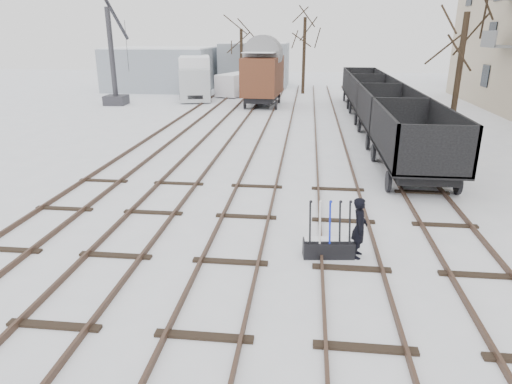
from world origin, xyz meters
TOP-DOWN VIEW (x-y plane):
  - ground at (0.00, 0.00)m, footprint 120.00×120.00m
  - tracks at (-0.00, 13.67)m, footprint 13.90×52.00m
  - shed_left at (-13.00, 36.00)m, footprint 10.00×8.00m
  - shed_right at (-4.00, 40.00)m, footprint 7.00×6.00m
  - ground_frame at (2.46, 0.63)m, footprint 1.34×0.56m
  - worker at (3.21, 0.73)m, footprint 0.47×0.64m
  - freight_wagon_a at (6.00, 8.13)m, footprint 2.64×6.59m
  - freight_wagon_b at (6.00, 14.53)m, footprint 2.64×6.59m
  - freight_wagon_c at (6.00, 20.93)m, footprint 2.64×6.59m
  - freight_wagon_d at (6.00, 27.33)m, footprint 2.64×6.59m
  - box_van_wagon at (-1.76, 25.97)m, footprint 3.21×5.58m
  - lorry at (-8.10, 29.85)m, footprint 3.70×8.09m
  - panel_van at (-4.80, 31.89)m, footprint 3.31×4.88m
  - crane at (-13.50, 25.50)m, footprint 1.71×4.83m
  - tree_near at (9.37, 14.85)m, footprint 0.30×0.30m
  - tree_far_left at (-4.79, 35.41)m, footprint 0.30×0.30m
  - tree_far_right at (1.25, 34.08)m, footprint 0.30×0.30m

SIDE VIEW (x-z plane):
  - ground at x=0.00m, z-range 0.00..0.00m
  - tracks at x=0.00m, z-range -0.01..0.16m
  - ground_frame at x=2.46m, z-range -0.46..1.03m
  - worker at x=3.21m, z-range 0.00..1.60m
  - freight_wagon_a at x=6.00m, z-range -0.32..2.38m
  - freight_wagon_b at x=6.00m, z-range -0.32..2.38m
  - freight_wagon_c at x=6.00m, z-range -0.32..2.38m
  - freight_wagon_d at x=6.00m, z-range -0.32..2.38m
  - panel_van at x=-4.80m, z-range 0.04..2.02m
  - lorry at x=-8.10m, z-range 0.05..3.58m
  - shed_left at x=-13.00m, z-range 0.00..4.10m
  - crane at x=-13.50m, z-range -1.96..6.31m
  - shed_right at x=-4.00m, z-range 0.00..4.50m
  - box_van_wagon at x=-1.76m, z-range 0.34..4.47m
  - tree_far_left at x=-4.79m, z-range 0.00..5.83m
  - tree_near at x=9.37m, z-range 0.00..6.44m
  - tree_far_right at x=1.25m, z-range 0.00..6.80m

